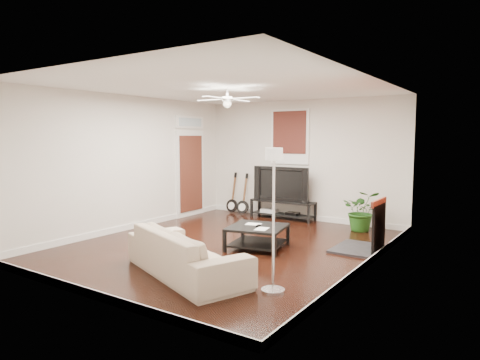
# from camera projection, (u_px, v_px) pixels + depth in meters

# --- Properties ---
(room) EXTENTS (5.01, 6.01, 2.81)m
(room) POSITION_uv_depth(u_px,v_px,m) (227.00, 168.00, 7.56)
(room) COLOR black
(room) RESTS_ON ground
(brick_accent) EXTENTS (0.02, 2.20, 2.80)m
(brick_accent) POSITION_uv_depth(u_px,v_px,m) (386.00, 170.00, 7.01)
(brick_accent) COLOR #A74D35
(brick_accent) RESTS_ON floor
(fireplace) EXTENTS (0.80, 1.10, 0.92)m
(fireplace) POSITION_uv_depth(u_px,v_px,m) (367.00, 225.00, 7.27)
(fireplace) COLOR black
(fireplace) RESTS_ON floor
(window_back) EXTENTS (1.00, 0.06, 1.30)m
(window_back) POSITION_uv_depth(u_px,v_px,m) (290.00, 137.00, 10.13)
(window_back) COLOR #3C1110
(window_back) RESTS_ON wall_back
(door_left) EXTENTS (0.08, 1.00, 2.50)m
(door_left) POSITION_uv_depth(u_px,v_px,m) (191.00, 165.00, 10.50)
(door_left) COLOR white
(door_left) RESTS_ON wall_left
(tv_stand) EXTENTS (1.57, 0.42, 0.44)m
(tv_stand) POSITION_uv_depth(u_px,v_px,m) (283.00, 210.00, 10.18)
(tv_stand) COLOR black
(tv_stand) RESTS_ON floor
(tv) EXTENTS (1.41, 0.18, 0.81)m
(tv) POSITION_uv_depth(u_px,v_px,m) (283.00, 184.00, 10.13)
(tv) COLOR black
(tv) RESTS_ON tv_stand
(coffee_table) EXTENTS (1.12, 1.12, 0.39)m
(coffee_table) POSITION_uv_depth(u_px,v_px,m) (257.00, 237.00, 7.49)
(coffee_table) COLOR black
(coffee_table) RESTS_ON floor
(sofa) EXTENTS (2.40, 1.64, 0.65)m
(sofa) POSITION_uv_depth(u_px,v_px,m) (186.00, 252.00, 6.03)
(sofa) COLOR tan
(sofa) RESTS_ON floor
(floor_lamp) EXTENTS (0.39, 0.39, 1.82)m
(floor_lamp) POSITION_uv_depth(u_px,v_px,m) (273.00, 220.00, 5.31)
(floor_lamp) COLOR silver
(floor_lamp) RESTS_ON floor
(potted_plant) EXTENTS (0.95, 0.88, 0.85)m
(potted_plant) POSITION_uv_depth(u_px,v_px,m) (362.00, 211.00, 8.83)
(potted_plant) COLOR #1F5317
(potted_plant) RESTS_ON floor
(guitar_left) EXTENTS (0.33, 0.24, 1.05)m
(guitar_left) POSITION_uv_depth(u_px,v_px,m) (232.00, 193.00, 10.92)
(guitar_left) COLOR black
(guitar_left) RESTS_ON floor
(guitar_right) EXTENTS (0.34, 0.25, 1.05)m
(guitar_right) POSITION_uv_depth(u_px,v_px,m) (243.00, 194.00, 10.71)
(guitar_right) COLOR black
(guitar_right) RESTS_ON floor
(ceiling_fan) EXTENTS (1.24, 1.24, 0.32)m
(ceiling_fan) POSITION_uv_depth(u_px,v_px,m) (227.00, 99.00, 7.44)
(ceiling_fan) COLOR white
(ceiling_fan) RESTS_ON ceiling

